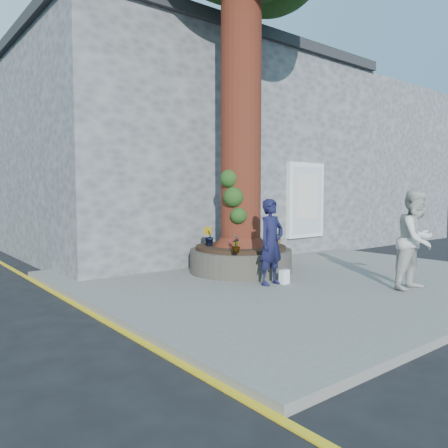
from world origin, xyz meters
TOP-DOWN VIEW (x-y plane):
  - ground at (0.00, 0.00)m, footprint 120.00×120.00m
  - pavement at (1.50, 1.00)m, footprint 9.00×8.00m
  - yellow_line at (-3.05, 1.00)m, footprint 0.10×30.00m
  - stone_shop at (2.50, 7.20)m, footprint 10.30×8.30m
  - neighbour_shop at (10.50, 7.20)m, footprint 6.00×8.00m
  - planter at (0.80, 2.00)m, footprint 2.30×2.30m
  - man at (0.36, 0.57)m, footprint 0.64×0.45m
  - woman at (2.16, -1.40)m, footprint 0.92×0.73m
  - shopping_bag at (0.60, 0.45)m, footprint 0.21×0.14m
  - plant_a at (-0.05, 1.15)m, footprint 0.25×0.25m
  - plant_b at (0.17, 2.38)m, footprint 0.31×0.32m
  - plant_c at (-0.05, 1.15)m, footprint 0.17×0.17m
  - plant_d at (1.65, 1.66)m, footprint 0.36×0.36m

SIDE VIEW (x-z plane):
  - ground at x=0.00m, z-range 0.00..0.00m
  - yellow_line at x=-3.05m, z-range 0.00..0.01m
  - pavement at x=1.50m, z-range 0.00..0.12m
  - shopping_bag at x=0.60m, z-range 0.12..0.40m
  - planter at x=0.80m, z-range 0.11..0.71m
  - plant_c at x=-0.05m, z-range 0.72..1.01m
  - plant_d at x=1.65m, z-range 0.72..1.02m
  - plant_a at x=-0.05m, z-range 0.72..1.12m
  - plant_b at x=0.17m, z-range 0.72..1.16m
  - man at x=0.36m, z-range 0.12..1.79m
  - woman at x=2.16m, z-range 0.12..1.97m
  - neighbour_shop at x=10.50m, z-range 0.00..6.00m
  - stone_shop at x=2.50m, z-range 0.01..6.31m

